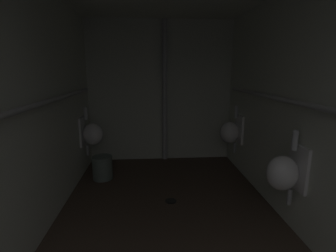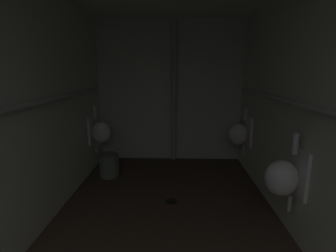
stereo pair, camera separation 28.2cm
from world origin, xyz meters
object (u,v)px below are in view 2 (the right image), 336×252
at_px(urinal_left_mid, 100,132).
at_px(standpipe_back_wall, 174,93).
at_px(floor_drain, 171,201).
at_px(waste_bin, 109,165).
at_px(urinal_right_mid, 284,177).
at_px(urinal_right_far, 240,133).

height_order(urinal_left_mid, standpipe_back_wall, standpipe_back_wall).
relative_size(urinal_left_mid, floor_drain, 5.39).
distance_m(standpipe_back_wall, floor_drain, 1.89).
distance_m(floor_drain, waste_bin, 1.21).
height_order(urinal_right_mid, floor_drain, urinal_right_mid).
distance_m(urinal_right_mid, floor_drain, 1.37).
relative_size(urinal_left_mid, urinal_right_far, 1.00).
bearing_deg(floor_drain, urinal_right_mid, -32.35).
height_order(standpipe_back_wall, waste_bin, standpipe_back_wall).
distance_m(urinal_left_mid, urinal_right_far, 2.16).
height_order(urinal_right_far, floor_drain, urinal_right_far).
distance_m(urinal_left_mid, urinal_right_mid, 2.72).
bearing_deg(urinal_right_far, urinal_left_mid, 178.98).
xyz_separation_m(urinal_left_mid, floor_drain, (1.13, -0.99, -0.62)).
bearing_deg(standpipe_back_wall, floor_drain, -90.71).
bearing_deg(floor_drain, urinal_left_mid, 138.73).
height_order(urinal_right_far, standpipe_back_wall, standpipe_back_wall).
bearing_deg(urinal_right_mid, urinal_left_mid, 142.72).
bearing_deg(urinal_left_mid, urinal_right_mid, -37.28).
bearing_deg(urinal_left_mid, standpipe_back_wall, 22.10).
relative_size(urinal_right_far, standpipe_back_wall, 0.32).
distance_m(urinal_right_mid, waste_bin, 2.46).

